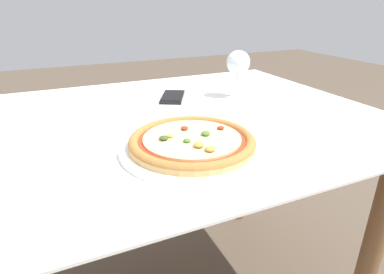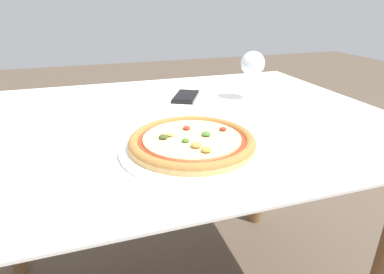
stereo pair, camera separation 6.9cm
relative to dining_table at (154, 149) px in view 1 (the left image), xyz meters
name	(u,v)px [view 1 (the left image)]	position (x,y,z in m)	size (l,w,h in m)	color
dining_table	(154,149)	(0.00, 0.00, 0.00)	(1.30, 0.92, 0.73)	brown
pizza_plate	(192,143)	(0.02, -0.22, 0.11)	(0.32, 0.32, 0.04)	white
wine_glass_far_left	(238,64)	(0.33, 0.09, 0.20)	(0.08, 0.08, 0.16)	silver
cell_phone	(173,97)	(0.12, 0.17, 0.10)	(0.13, 0.16, 0.01)	black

